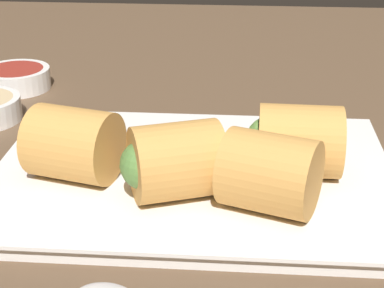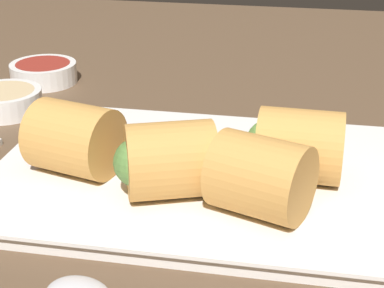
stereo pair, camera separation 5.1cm
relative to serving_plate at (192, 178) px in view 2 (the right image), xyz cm
name	(u,v)px [view 2 (the right image)]	position (x,y,z in cm)	size (l,w,h in cm)	color
table_surface	(191,202)	(0.06, -0.99, -1.76)	(180.00, 140.00, 2.00)	brown
serving_plate	(192,178)	(0.00, 0.00, 0.00)	(32.72, 24.43, 1.50)	white
roll_front_left	(294,145)	(8.11, 0.00, 3.64)	(7.61, 5.98, 5.80)	#D19347
roll_front_right	(164,161)	(-1.24, -4.54, 3.64)	(8.18, 7.70, 5.80)	#D19347
roll_back_left	(255,175)	(5.61, -5.65, 3.64)	(8.18, 7.67, 5.80)	#D19347
roll_back_right	(70,138)	(-9.63, -1.89, 3.64)	(8.09, 7.30, 5.80)	#D19347
dipping_bowl_near	(5,100)	(-22.65, 12.65, 0.54)	(7.86, 7.86, 2.39)	white
dipping_bowl_far	(44,72)	(-22.36, 22.44, 0.54)	(7.86, 7.86, 2.39)	white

